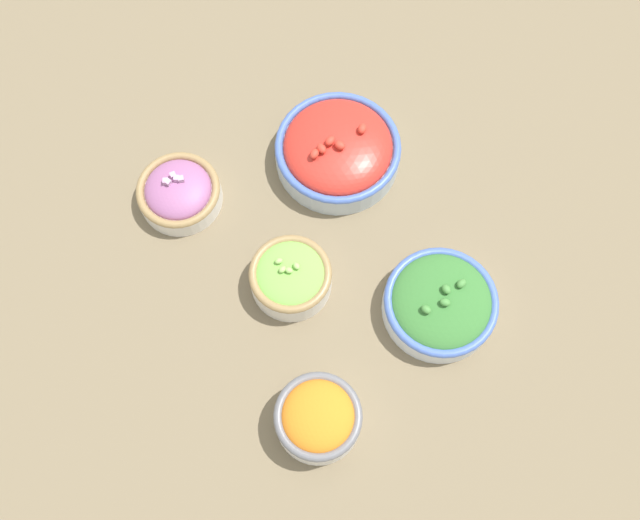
{
  "coord_description": "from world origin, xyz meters",
  "views": [
    {
      "loc": [
        0.3,
        -0.19,
        0.98
      ],
      "look_at": [
        0.0,
        0.0,
        0.03
      ],
      "focal_mm": 40.0,
      "sensor_mm": 36.0,
      "label": 1
    }
  ],
  "objects": [
    {
      "name": "ground_plane",
      "position": [
        0.0,
        0.0,
        0.0
      ],
      "size": [
        3.0,
        3.0,
        0.0
      ],
      "primitive_type": "plane",
      "color": "#75664C"
    },
    {
      "name": "bowl_cherry_tomatoes",
      "position": [
        -0.14,
        0.12,
        0.03
      ],
      "size": [
        0.19,
        0.19,
        0.08
      ],
      "color": "#B2C1CC",
      "rests_on": "ground_plane"
    },
    {
      "name": "bowl_lettuce",
      "position": [
        0.0,
        -0.05,
        0.03
      ],
      "size": [
        0.12,
        0.12,
        0.06
      ],
      "color": "silver",
      "rests_on": "ground_plane"
    },
    {
      "name": "bowl_carrots",
      "position": [
        0.19,
        -0.12,
        0.04
      ],
      "size": [
        0.11,
        0.11,
        0.07
      ],
      "color": "white",
      "rests_on": "ground_plane"
    },
    {
      "name": "bowl_red_onion",
      "position": [
        -0.2,
        -0.12,
        0.02
      ],
      "size": [
        0.12,
        0.12,
        0.06
      ],
      "color": "silver",
      "rests_on": "ground_plane"
    },
    {
      "name": "bowl_broccoli",
      "position": [
        0.14,
        0.11,
        0.03
      ],
      "size": [
        0.16,
        0.16,
        0.07
      ],
      "color": "silver",
      "rests_on": "ground_plane"
    }
  ]
}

